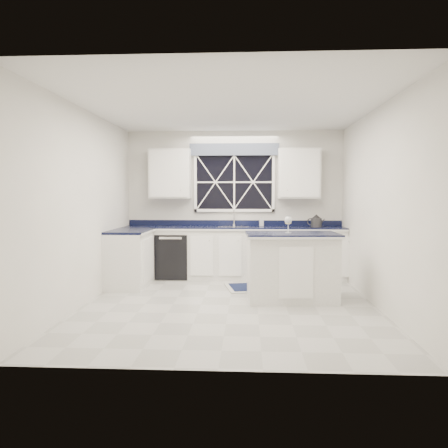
# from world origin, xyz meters

# --- Properties ---
(ground) EXTENTS (4.50, 4.50, 0.00)m
(ground) POSITION_xyz_m (0.00, 0.00, 0.00)
(ground) COLOR #ABABA6
(ground) RESTS_ON ground
(back_wall) EXTENTS (4.00, 0.10, 2.70)m
(back_wall) POSITION_xyz_m (0.00, 2.25, 1.35)
(back_wall) COLOR beige
(back_wall) RESTS_ON ground
(base_cabinets) EXTENTS (3.99, 1.60, 0.90)m
(base_cabinets) POSITION_xyz_m (-0.33, 1.78, 0.45)
(base_cabinets) COLOR white
(base_cabinets) RESTS_ON ground
(countertop) EXTENTS (3.98, 0.64, 0.04)m
(countertop) POSITION_xyz_m (0.00, 1.95, 0.92)
(countertop) COLOR black
(countertop) RESTS_ON base_cabinets
(dishwasher) EXTENTS (0.60, 0.58, 0.82)m
(dishwasher) POSITION_xyz_m (-1.10, 1.95, 0.41)
(dishwasher) COLOR black
(dishwasher) RESTS_ON ground
(window) EXTENTS (1.65, 0.09, 1.26)m
(window) POSITION_xyz_m (0.00, 2.20, 1.83)
(window) COLOR black
(window) RESTS_ON ground
(upper_cabinets) EXTENTS (3.10, 0.34, 0.90)m
(upper_cabinets) POSITION_xyz_m (0.00, 2.08, 1.90)
(upper_cabinets) COLOR white
(upper_cabinets) RESTS_ON ground
(faucet) EXTENTS (0.05, 0.20, 0.30)m
(faucet) POSITION_xyz_m (0.00, 2.14, 1.10)
(faucet) COLOR silver
(faucet) RESTS_ON countertop
(island) EXTENTS (1.35, 0.86, 0.97)m
(island) POSITION_xyz_m (0.89, 0.35, 0.49)
(island) COLOR white
(island) RESTS_ON ground
(rug) EXTENTS (1.34, 0.98, 0.02)m
(rug) POSITION_xyz_m (0.52, 1.17, 0.01)
(rug) COLOR #B0B0AB
(rug) RESTS_ON ground
(kettle) EXTENTS (0.31, 0.25, 0.23)m
(kettle) POSITION_xyz_m (1.48, 1.96, 1.04)
(kettle) COLOR #2D2D30
(kettle) RESTS_ON countertop
(wine_glass) EXTENTS (0.11, 0.11, 0.25)m
(wine_glass) POSITION_xyz_m (0.83, 0.35, 1.15)
(wine_glass) COLOR silver
(wine_glass) RESTS_ON island
(soap_bottle) EXTENTS (0.08, 0.09, 0.17)m
(soap_bottle) POSITION_xyz_m (0.51, 2.17, 1.02)
(soap_bottle) COLOR silver
(soap_bottle) RESTS_ON countertop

